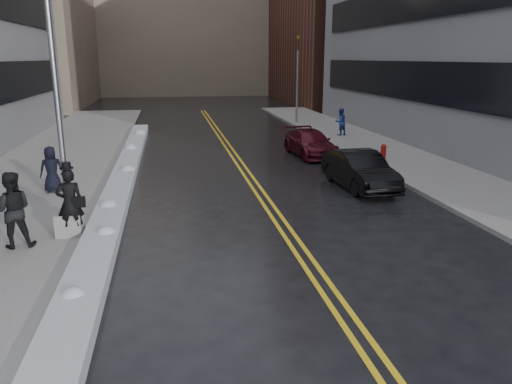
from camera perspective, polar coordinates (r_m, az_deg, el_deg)
name	(u,v)px	position (r m, az deg, el deg)	size (l,w,h in m)	color
ground	(201,260)	(12.09, -6.35, -7.77)	(160.00, 160.00, 0.00)	black
sidewalk_west	(44,174)	(22.23, -23.07, 1.93)	(5.50, 50.00, 0.15)	gray
sidewalk_east	(403,161)	(24.08, 16.45, 3.47)	(4.00, 50.00, 0.15)	gray
lane_line_left	(239,168)	(21.84, -1.91, 2.74)	(0.12, 50.00, 0.01)	gold
lane_line_right	(246,168)	(21.89, -1.13, 2.77)	(0.12, 50.00, 0.01)	gold
snow_ridge	(123,180)	(19.74, -15.01, 1.38)	(0.90, 30.00, 0.34)	silver
building_west_far	(10,12)	(57.27, -26.31, 17.97)	(14.00, 22.00, 18.00)	gray
building_far	(184,8)	(71.46, -8.27, 20.04)	(36.00, 16.00, 22.00)	gray
lamppost	(62,145)	(13.58, -21.33, 4.98)	(0.65, 0.65, 7.62)	gray
fire_hydrant	(383,151)	(23.57, 14.35, 4.55)	(0.26, 0.26, 0.73)	maroon
traffic_signal	(297,76)	(36.31, 4.75, 13.05)	(0.16, 0.20, 6.00)	gray
pedestrian_fedora	(70,203)	(13.68, -20.49, -1.21)	(0.67, 0.44, 1.83)	black
pedestrian_b	(12,210)	(13.50, -26.09, -1.85)	(0.92, 0.72, 1.90)	black
pedestrian_c	(52,169)	(18.65, -22.33, 2.43)	(0.78, 0.51, 1.60)	black
pedestrian_east	(340,122)	(30.62, 9.62, 7.92)	(0.78, 0.61, 1.61)	navy
car_black	(360,170)	(18.73, 11.77, 2.47)	(1.45, 4.16, 1.37)	black
car_maroon	(310,143)	(24.75, 6.23, 5.59)	(1.74, 4.29, 1.24)	#480B17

